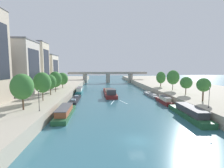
{
  "coord_description": "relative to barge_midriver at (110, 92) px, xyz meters",
  "views": [
    {
      "loc": [
        -5.83,
        -24.76,
        11.73
      ],
      "look_at": [
        0.0,
        54.94,
        3.32
      ],
      "focal_mm": 26.38,
      "sensor_mm": 36.0,
      "label": 1
    }
  ],
  "objects": [
    {
      "name": "building_left_far_end",
      "position": [
        -33.85,
        24.44,
        9.44
      ],
      "size": [
        11.81,
        12.95,
        15.67
      ],
      "color": "beige",
      "rests_on": "quay_left"
    },
    {
      "name": "tree_left_distant",
      "position": [
        -20.04,
        -14.07,
        5.83
      ],
      "size": [
        3.83,
        3.83,
        6.59
      ],
      "color": "brown",
      "rests_on": "quay_left"
    },
    {
      "name": "building_left_corner",
      "position": [
        -33.85,
        9.83,
        11.79
      ],
      "size": [
        11.25,
        9.67,
        20.38
      ],
      "color": "beige",
      "rests_on": "quay_left"
    },
    {
      "name": "wake_behind_barge",
      "position": [
        1.89,
        -14.75,
        -0.98
      ],
      "size": [
        5.6,
        5.95,
        0.03
      ],
      "color": "#A5D1DB",
      "rests_on": "ground"
    },
    {
      "name": "tree_left_far",
      "position": [
        -19.46,
        -23.01,
        6.52
      ],
      "size": [
        4.6,
        4.6,
        7.7
      ],
      "color": "brown",
      "rests_on": "quay_left"
    },
    {
      "name": "tree_left_past_mid",
      "position": [
        -20.22,
        4.13,
        5.57
      ],
      "size": [
        4.75,
        4.75,
        6.61
      ],
      "color": "brown",
      "rests_on": "quay_left"
    },
    {
      "name": "quay_right",
      "position": [
        36.52,
        11.7,
        0.3
      ],
      "size": [
        36.0,
        170.0,
        2.58
      ],
      "primitive_type": "cube",
      "color": "#B2A893",
      "rests_on": "ground"
    },
    {
      "name": "moored_boat_left_near",
      "position": [
        -12.54,
        -11.66,
        -0.46
      ],
      "size": [
        2.49,
        15.03,
        2.12
      ],
      "color": "black",
      "rests_on": "ground"
    },
    {
      "name": "tree_right_past_mid",
      "position": [
        24.33,
        -16.05,
        5.5
      ],
      "size": [
        3.85,
        3.85,
        5.87
      ],
      "color": "brown",
      "rests_on": "quay_right"
    },
    {
      "name": "tree_left_end_of_row",
      "position": [
        -20.4,
        -32.4,
        6.55
      ],
      "size": [
        4.6,
        4.6,
        7.72
      ],
      "color": "brown",
      "rests_on": "quay_left"
    },
    {
      "name": "tree_right_third",
      "position": [
        23.97,
        5.63,
        5.77
      ],
      "size": [
        4.22,
        4.22,
        6.9
      ],
      "color": "brown",
      "rests_on": "quay_right"
    },
    {
      "name": "moored_boat_left_downstream",
      "position": [
        -13.1,
        4.93,
        0.15
      ],
      "size": [
        2.87,
        13.26,
        2.72
      ],
      "color": "#23666B",
      "rests_on": "ground"
    },
    {
      "name": "moored_boat_left_lone",
      "position": [
        -12.41,
        -29.16,
        0.01
      ],
      "size": [
        3.26,
        14.86,
        2.39
      ],
      "color": "#235633",
      "rests_on": "ground"
    },
    {
      "name": "tree_left_midway",
      "position": [
        -20.33,
        -6.81,
        6.12
      ],
      "size": [
        4.72,
        4.72,
        7.43
      ],
      "color": "brown",
      "rests_on": "quay_left"
    },
    {
      "name": "tree_right_end_of_row",
      "position": [
        23.36,
        -26.66,
        5.94
      ],
      "size": [
        3.53,
        3.53,
        6.2
      ],
      "color": "brown",
      "rests_on": "quay_right"
    },
    {
      "name": "building_left_tall",
      "position": [
        -33.85,
        -10.62,
        10.64
      ],
      "size": [
        16.12,
        11.69,
        18.07
      ],
      "color": "#BCB2A8",
      "rests_on": "quay_left"
    },
    {
      "name": "barge_midriver",
      "position": [
        0.0,
        0.0,
        0.0
      ],
      "size": [
        4.94,
        23.81,
        3.28
      ],
      "color": "maroon",
      "rests_on": "ground"
    },
    {
      "name": "lamppost_right_bank",
      "position": [
        20.06,
        -33.87,
        4.18
      ],
      "size": [
        0.28,
        0.28,
        4.73
      ],
      "color": "black",
      "rests_on": "quay_right"
    },
    {
      "name": "ground_plane",
      "position": [
        1.82,
        -43.3,
        -0.99
      ],
      "size": [
        400.0,
        400.0,
        0.0
      ],
      "primitive_type": "plane",
      "color": "#336675"
    },
    {
      "name": "moored_boat_right_upstream",
      "position": [
        16.55,
        -32.36,
        0.15
      ],
      "size": [
        3.81,
        16.84,
        2.72
      ],
      "color": "#235633",
      "rests_on": "ground"
    },
    {
      "name": "tree_right_second",
      "position": [
        24.32,
        -6.14,
        6.64
      ],
      "size": [
        4.77,
        4.77,
        7.84
      ],
      "color": "brown",
      "rests_on": "quay_right"
    },
    {
      "name": "bridge_far",
      "position": [
        1.82,
        52.73,
        3.98
      ],
      "size": [
        57.41,
        4.4,
        7.91
      ],
      "color": "gray",
      "rests_on": "ground"
    },
    {
      "name": "lamppost_left_bank",
      "position": [
        -16.61,
        -33.72,
        4.03
      ],
      "size": [
        0.28,
        0.28,
        4.44
      ],
      "color": "black",
      "rests_on": "quay_left"
    },
    {
      "name": "moored_boat_right_near",
      "position": [
        16.34,
        -4.4,
        -0.48
      ],
      "size": [
        2.88,
        13.32,
        2.06
      ],
      "color": "gray",
      "rests_on": "ground"
    },
    {
      "name": "moored_boat_right_downstream",
      "position": [
        16.55,
        -17.31,
        -0.02
      ],
      "size": [
        2.29,
        10.79,
        2.32
      ],
      "color": "maroon",
      "rests_on": "ground"
    },
    {
      "name": "quay_left",
      "position": [
        -32.89,
        11.7,
        0.3
      ],
      "size": [
        36.0,
        170.0,
        2.58
      ],
      "primitive_type": "cube",
      "color": "#B2A893",
      "rests_on": "ground"
    }
  ]
}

